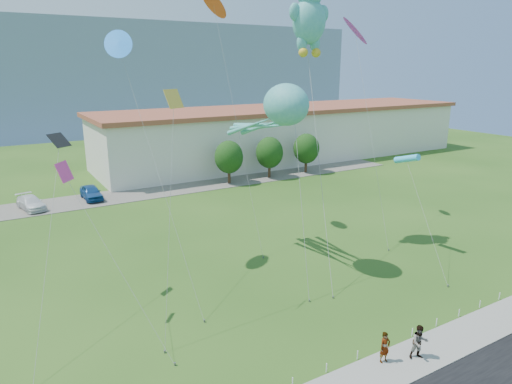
# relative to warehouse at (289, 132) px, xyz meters

# --- Properties ---
(ground) EXTENTS (160.00, 160.00, 0.00)m
(ground) POSITION_rel_warehouse_xyz_m (-26.00, -44.00, -4.12)
(ground) COLOR #274C15
(ground) RESTS_ON ground
(sidewalk) EXTENTS (80.00, 2.50, 0.10)m
(sidewalk) POSITION_rel_warehouse_xyz_m (-26.00, -46.75, -4.07)
(sidewalk) COLOR gray
(sidewalk) RESTS_ON ground
(parking_strip) EXTENTS (70.00, 6.00, 0.06)m
(parking_strip) POSITION_rel_warehouse_xyz_m (-26.00, -9.00, -4.09)
(parking_strip) COLOR #59544C
(parking_strip) RESTS_ON ground
(hill_ridge) EXTENTS (160.00, 50.00, 25.00)m
(hill_ridge) POSITION_rel_warehouse_xyz_m (-26.00, 76.00, 8.38)
(hill_ridge) COLOR slate
(hill_ridge) RESTS_ON ground
(warehouse) EXTENTS (61.00, 15.00, 8.20)m
(warehouse) POSITION_rel_warehouse_xyz_m (0.00, 0.00, 0.00)
(warehouse) COLOR beige
(warehouse) RESTS_ON ground
(rope_fence) EXTENTS (26.05, 0.05, 0.50)m
(rope_fence) POSITION_rel_warehouse_xyz_m (-26.00, -45.30, -3.87)
(rope_fence) COLOR white
(rope_fence) RESTS_ON ground
(tree_near) EXTENTS (3.60, 3.60, 5.47)m
(tree_near) POSITION_rel_warehouse_xyz_m (-16.00, -10.00, -0.74)
(tree_near) COLOR #3F2B19
(tree_near) RESTS_ON ground
(tree_mid) EXTENTS (3.60, 3.60, 5.47)m
(tree_mid) POSITION_rel_warehouse_xyz_m (-10.00, -10.00, -0.74)
(tree_mid) COLOR #3F2B19
(tree_mid) RESTS_ON ground
(tree_far) EXTENTS (3.60, 3.60, 5.47)m
(tree_far) POSITION_rel_warehouse_xyz_m (-4.00, -10.00, -0.74)
(tree_far) COLOR #3F2B19
(tree_far) RESTS_ON ground
(pedestrian_left) EXTENTS (0.62, 0.44, 1.62)m
(pedestrian_left) POSITION_rel_warehouse_xyz_m (-26.08, -46.20, -3.21)
(pedestrian_left) COLOR gray
(pedestrian_left) RESTS_ON sidewalk
(pedestrian_right) EXTENTS (1.08, 0.99, 1.82)m
(pedestrian_right) POSITION_rel_warehouse_xyz_m (-24.40, -46.88, -3.12)
(pedestrian_right) COLOR gray
(pedestrian_right) RESTS_ON sidewalk
(parked_car_white) EXTENTS (2.86, 4.95, 1.35)m
(parked_car_white) POSITION_rel_warehouse_xyz_m (-38.67, -9.29, -3.39)
(parked_car_white) COLOR silver
(parked_car_white) RESTS_ON parking_strip
(parked_car_blue) EXTENTS (1.96, 4.58, 1.54)m
(parked_car_blue) POSITION_rel_warehouse_xyz_m (-32.53, -8.66, -3.29)
(parked_car_blue) COLOR navy
(parked_car_blue) RESTS_ON parking_strip
(octopus_kite) EXTENTS (2.77, 10.98, 13.26)m
(octopus_kite) POSITION_rel_warehouse_xyz_m (-24.32, -33.53, 7.09)
(octopus_kite) COLOR teal
(octopus_kite) RESTS_ON ground
(teddy_bear_kite) EXTENTS (6.04, 10.20, 20.63)m
(teddy_bear_kite) POSITION_rel_warehouse_xyz_m (-19.75, -30.77, 13.84)
(teddy_bear_kite) COLOR teal
(teddy_bear_kite) RESTS_ON ground
(small_kite_purple) EXTENTS (4.38, 9.78, 18.12)m
(small_kite_purple) POSITION_rel_warehouse_xyz_m (-11.72, -27.18, 12.86)
(small_kite_purple) COLOR #BC35D4
(small_kite_purple) RESTS_ON ground
(small_kite_blue) EXTENTS (2.05, 10.80, 16.47)m
(small_kite_blue) POSITION_rel_warehouse_xyz_m (-33.30, -28.35, 11.27)
(small_kite_blue) COLOR #2A89F1
(small_kite_blue) RESTS_ON ground
(small_kite_pink) EXTENTS (3.88, 7.53, 9.31)m
(small_kite_pink) POSITION_rel_warehouse_xyz_m (-37.96, -34.98, 3.78)
(small_kite_pink) COLOR #FF3890
(small_kite_pink) RESTS_ON ground
(small_kite_cyan) EXTENTS (2.50, 7.48, 7.91)m
(small_kite_cyan) POSITION_rel_warehouse_xyz_m (-14.12, -36.26, 3.29)
(small_kite_cyan) COLOR #36BBF6
(small_kite_cyan) RESTS_ON ground
(small_kite_black) EXTENTS (4.15, 9.49, 10.50)m
(small_kite_black) POSITION_rel_warehouse_xyz_m (-38.37, -31.73, 4.73)
(small_kite_black) COLOR black
(small_kite_black) RESTS_ON ground
(small_kite_yellow) EXTENTS (3.33, 4.70, 13.04)m
(small_kite_yellow) POSITION_rel_warehouse_xyz_m (-32.89, -36.30, 6.99)
(small_kite_yellow) COLOR gold
(small_kite_yellow) RESTS_ON ground
(small_kite_orange) EXTENTS (1.80, 9.06, 19.96)m
(small_kite_orange) POSITION_rel_warehouse_xyz_m (-24.24, -24.00, 14.64)
(small_kite_orange) COLOR #F04A1A
(small_kite_orange) RESTS_ON ground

